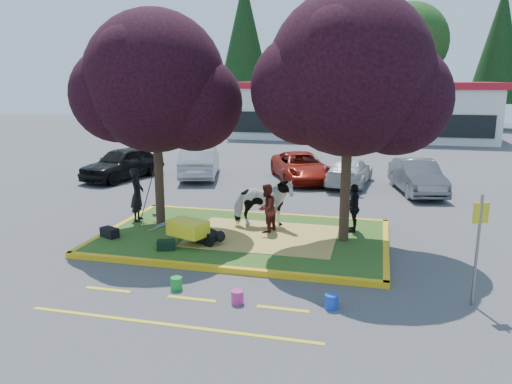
% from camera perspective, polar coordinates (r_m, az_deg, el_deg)
% --- Properties ---
extents(ground, '(90.00, 90.00, 0.00)m').
position_cam_1_polar(ground, '(14.79, -1.47, -5.45)').
color(ground, '#424244').
rests_on(ground, ground).
extents(median_island, '(8.00, 5.00, 0.15)m').
position_cam_1_polar(median_island, '(14.77, -1.47, -5.17)').
color(median_island, '#234917').
rests_on(median_island, ground).
extents(curb_near, '(8.30, 0.16, 0.15)m').
position_cam_1_polar(curb_near, '(12.44, -4.66, -8.71)').
color(curb_near, yellow).
rests_on(curb_near, ground).
extents(curb_far, '(8.30, 0.16, 0.15)m').
position_cam_1_polar(curb_far, '(17.16, 0.82, -2.60)').
color(curb_far, yellow).
rests_on(curb_far, ground).
extents(curb_left, '(0.16, 5.30, 0.15)m').
position_cam_1_polar(curb_left, '(16.29, -15.48, -3.92)').
color(curb_left, yellow).
rests_on(curb_left, ground).
extents(curb_right, '(0.16, 5.30, 0.15)m').
position_cam_1_polar(curb_right, '(14.29, 14.61, -6.22)').
color(curb_right, yellow).
rests_on(curb_right, ground).
extents(straw_bedding, '(4.20, 3.00, 0.01)m').
position_cam_1_polar(straw_bedding, '(14.60, 0.81, -5.05)').
color(straw_bedding, '#CCB454').
rests_on(straw_bedding, median_island).
extents(tree_purple_left, '(5.06, 4.20, 6.51)m').
position_cam_1_polar(tree_purple_left, '(15.38, -11.42, 11.54)').
color(tree_purple_left, black).
rests_on(tree_purple_left, median_island).
extents(tree_purple_right, '(5.30, 4.40, 6.82)m').
position_cam_1_polar(tree_purple_right, '(13.74, 10.74, 12.29)').
color(tree_purple_right, black).
rests_on(tree_purple_right, median_island).
extents(fire_lane_stripe_a, '(1.10, 0.12, 0.01)m').
position_cam_1_polar(fire_lane_stripe_a, '(11.90, -16.54, -10.64)').
color(fire_lane_stripe_a, yellow).
rests_on(fire_lane_stripe_a, ground).
extents(fire_lane_stripe_b, '(1.10, 0.12, 0.01)m').
position_cam_1_polar(fire_lane_stripe_b, '(11.07, -7.37, -12.00)').
color(fire_lane_stripe_b, yellow).
rests_on(fire_lane_stripe_b, ground).
extents(fire_lane_stripe_c, '(1.10, 0.12, 0.01)m').
position_cam_1_polar(fire_lane_stripe_c, '(10.57, 3.08, -13.18)').
color(fire_lane_stripe_c, yellow).
rests_on(fire_lane_stripe_c, ground).
extents(fire_lane_long, '(6.00, 0.10, 0.01)m').
position_cam_1_polar(fire_lane_long, '(10.08, -9.91, -14.71)').
color(fire_lane_long, yellow).
rests_on(fire_lane_long, ground).
extents(retail_building, '(20.40, 8.40, 4.40)m').
position_cam_1_polar(retail_building, '(41.63, 11.67, 9.25)').
color(retail_building, silver).
rests_on(retail_building, ground).
extents(treeline, '(46.58, 7.80, 14.63)m').
position_cam_1_polar(treeline, '(51.30, 11.56, 16.00)').
color(treeline, black).
rests_on(treeline, ground).
extents(cow, '(1.97, 1.21, 1.55)m').
position_cam_1_polar(cow, '(15.24, 0.80, -1.28)').
color(cow, silver).
rests_on(cow, median_island).
extents(calf, '(1.09, 0.69, 0.45)m').
position_cam_1_polar(calf, '(14.00, -6.04, -4.96)').
color(calf, black).
rests_on(calf, median_island).
extents(handler, '(0.52, 0.70, 1.73)m').
position_cam_1_polar(handler, '(16.42, -13.43, -0.28)').
color(handler, black).
rests_on(handler, median_island).
extents(visitor_a, '(0.75, 0.85, 1.47)m').
position_cam_1_polar(visitor_a, '(14.80, 1.20, -1.87)').
color(visitor_a, '#461714').
rests_on(visitor_a, median_island).
extents(visitor_b, '(0.39, 0.87, 1.45)m').
position_cam_1_polar(visitor_b, '(15.16, 11.13, -1.78)').
color(visitor_b, black).
rests_on(visitor_b, median_island).
extents(wheelbarrow, '(1.89, 0.97, 0.72)m').
position_cam_1_polar(wheelbarrow, '(13.78, -7.73, -4.14)').
color(wheelbarrow, black).
rests_on(wheelbarrow, median_island).
extents(gear_bag_dark, '(0.62, 0.50, 0.28)m').
position_cam_1_polar(gear_bag_dark, '(15.09, -16.39, -4.46)').
color(gear_bag_dark, black).
rests_on(gear_bag_dark, median_island).
extents(gear_bag_green, '(0.56, 0.45, 0.26)m').
position_cam_1_polar(gear_bag_green, '(13.67, -10.24, -5.98)').
color(gear_bag_green, black).
rests_on(gear_bag_green, median_island).
extents(sign_post, '(0.32, 0.15, 2.38)m').
position_cam_1_polar(sign_post, '(11.15, 24.06, -4.88)').
color(sign_post, slate).
rests_on(sign_post, ground).
extents(bucket_green, '(0.28, 0.28, 0.28)m').
position_cam_1_polar(bucket_green, '(11.52, -9.09, -10.29)').
color(bucket_green, '#169332').
rests_on(bucket_green, ground).
extents(bucket_pink, '(0.31, 0.31, 0.28)m').
position_cam_1_polar(bucket_pink, '(10.74, -2.14, -11.91)').
color(bucket_pink, '#CD2D87').
rests_on(bucket_pink, ground).
extents(bucket_blue, '(0.31, 0.31, 0.30)m').
position_cam_1_polar(bucket_blue, '(10.63, 8.61, -12.27)').
color(bucket_blue, blue).
rests_on(bucket_blue, ground).
extents(car_black, '(2.87, 4.73, 1.51)m').
position_cam_1_polar(car_black, '(24.39, -14.99, 3.21)').
color(car_black, black).
rests_on(car_black, ground).
extents(car_silver, '(2.75, 4.86, 1.52)m').
position_cam_1_polar(car_silver, '(24.16, -6.44, 3.49)').
color(car_silver, '#9FA0A7').
rests_on(car_silver, ground).
extents(car_red, '(3.80, 5.15, 1.30)m').
position_cam_1_polar(car_red, '(23.27, 5.17, 2.89)').
color(car_red, maroon).
rests_on(car_red, ground).
extents(car_white, '(2.11, 4.29, 1.20)m').
position_cam_1_polar(car_white, '(22.65, 10.62, 2.32)').
color(car_white, silver).
rests_on(car_white, ground).
extents(car_grey, '(2.35, 4.39, 1.37)m').
position_cam_1_polar(car_grey, '(21.67, 17.94, 1.68)').
color(car_grey, '#525459').
rests_on(car_grey, ground).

